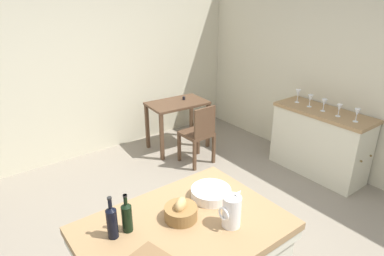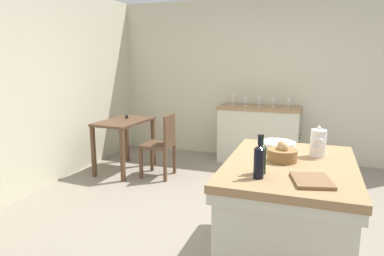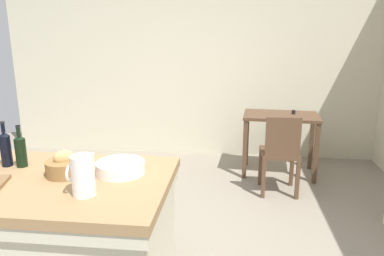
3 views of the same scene
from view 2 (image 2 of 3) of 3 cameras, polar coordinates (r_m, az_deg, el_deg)
ground_plane at (r=3.79m, az=6.22°, el=-15.07°), size 6.76×6.76×0.00m
wall_back at (r=4.72m, az=-25.96°, el=5.60°), size 5.32×0.12×2.60m
wall_right at (r=5.97m, az=12.28°, el=7.52°), size 0.12×5.20×2.60m
island_table at (r=3.07m, az=15.20°, el=-12.51°), size 1.41×1.00×0.86m
side_cabinet at (r=5.77m, az=10.67°, el=-1.03°), size 0.52×1.29×0.91m
writing_desk at (r=5.30m, az=-10.89°, el=-0.13°), size 0.94×0.63×0.82m
wooden_chair at (r=4.99m, az=-4.92°, el=-2.45°), size 0.41×0.41×0.90m
pitcher at (r=3.15m, az=19.68°, el=-2.28°), size 0.17×0.13×0.27m
wash_bowl at (r=3.29m, az=13.64°, el=-2.81°), size 0.32×0.32×0.08m
bread_basket at (r=2.95m, az=14.35°, el=-4.10°), size 0.24×0.24×0.17m
cutting_board at (r=2.54m, az=18.76°, el=-8.04°), size 0.35×0.31×0.02m
wine_bottle_dark at (r=2.60m, az=11.10°, el=-4.76°), size 0.07×0.07×0.29m
wine_bottle_amber at (r=2.50m, az=10.74°, el=-5.20°), size 0.07×0.07×0.31m
wine_glass_far_left at (r=5.57m, az=15.32°, el=4.23°), size 0.07×0.07×0.16m
wine_glass_left at (r=5.60m, az=13.00°, el=4.33°), size 0.07×0.07×0.16m
wine_glass_middle at (r=5.64m, az=10.77°, el=4.52°), size 0.07×0.07×0.16m
wine_glass_right at (r=5.69m, az=8.67°, el=4.67°), size 0.07×0.07×0.17m
wine_glass_far_right at (r=5.75m, az=6.60°, el=4.92°), size 0.07×0.07×0.18m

